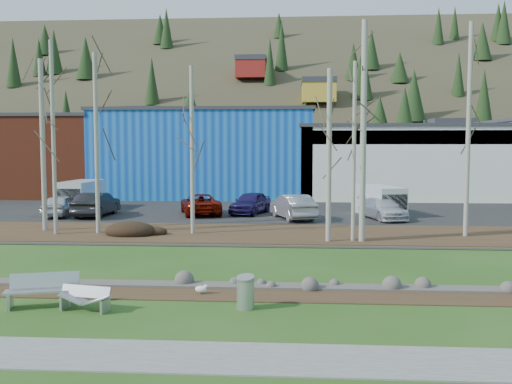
# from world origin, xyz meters

# --- Properties ---
(ground) EXTENTS (200.00, 200.00, 0.00)m
(ground) POSITION_xyz_m (0.00, 0.00, 0.00)
(ground) COLOR #224813
(ground) RESTS_ON ground
(footpath) EXTENTS (80.00, 2.00, 0.04)m
(footpath) POSITION_xyz_m (0.00, -3.50, 0.02)
(footpath) COLOR #61625D
(footpath) RESTS_ON ground
(dirt_strip) EXTENTS (80.00, 1.80, 0.03)m
(dirt_strip) POSITION_xyz_m (0.00, 2.10, 0.01)
(dirt_strip) COLOR #382616
(dirt_strip) RESTS_ON ground
(near_bank_rocks) EXTENTS (80.00, 0.80, 0.50)m
(near_bank_rocks) POSITION_xyz_m (0.00, 3.10, 0.00)
(near_bank_rocks) COLOR #47423D
(near_bank_rocks) RESTS_ON ground
(river) EXTENTS (80.00, 8.00, 0.90)m
(river) POSITION_xyz_m (0.00, 7.20, 0.00)
(river) COLOR #131D31
(river) RESTS_ON ground
(far_bank_rocks) EXTENTS (80.00, 0.80, 0.46)m
(far_bank_rocks) POSITION_xyz_m (0.00, 11.30, 0.00)
(far_bank_rocks) COLOR #47423D
(far_bank_rocks) RESTS_ON ground
(far_bank) EXTENTS (80.00, 7.00, 0.15)m
(far_bank) POSITION_xyz_m (0.00, 14.50, 0.07)
(far_bank) COLOR #382616
(far_bank) RESTS_ON ground
(parking_lot) EXTENTS (80.00, 14.00, 0.14)m
(parking_lot) POSITION_xyz_m (0.00, 25.00, 0.07)
(parking_lot) COLOR black
(parking_lot) RESTS_ON ground
(building_brick) EXTENTS (16.32, 12.24, 7.80)m
(building_brick) POSITION_xyz_m (-24.00, 39.00, 3.91)
(building_brick) COLOR maroon
(building_brick) RESTS_ON ground
(building_blue) EXTENTS (20.40, 12.24, 8.30)m
(building_blue) POSITION_xyz_m (-6.00, 39.00, 4.16)
(building_blue) COLOR #0E41AE
(building_blue) RESTS_ON ground
(building_white) EXTENTS (18.36, 12.24, 6.80)m
(building_white) POSITION_xyz_m (12.00, 38.98, 3.41)
(building_white) COLOR white
(building_white) RESTS_ON ground
(hillside) EXTENTS (160.00, 72.00, 35.00)m
(hillside) POSITION_xyz_m (0.00, 84.00, 17.50)
(hillside) COLOR #332F1D
(hillside) RESTS_ON ground
(bench_intact) EXTENTS (2.09, 1.14, 1.01)m
(bench_intact) POSITION_xyz_m (-5.13, 0.34, 0.50)
(bench_intact) COLOR #B2B5B6
(bench_intact) RESTS_ON ground
(bench_damaged) EXTENTS (1.65, 0.81, 0.70)m
(bench_damaged) POSITION_xyz_m (-3.66, 0.03, 0.35)
(bench_damaged) COLOR #B2B5B6
(bench_damaged) RESTS_ON ground
(litter_bin) EXTENTS (0.67, 0.67, 0.91)m
(litter_bin) POSITION_xyz_m (1.03, 0.52, 0.45)
(litter_bin) COLOR #B2B5B6
(litter_bin) RESTS_ON ground
(seagull) EXTENTS (0.48, 0.22, 0.34)m
(seagull) POSITION_xyz_m (-0.54, 2.04, 0.19)
(seagull) COLOR gold
(seagull) RESTS_ON ground
(dirt_mound) EXTENTS (2.68, 1.89, 0.53)m
(dirt_mound) POSITION_xyz_m (-6.22, 13.36, 0.41)
(dirt_mound) COLOR black
(dirt_mound) RESTS_ON far_bank
(birch_0) EXTENTS (0.27, 0.27, 9.46)m
(birch_0) POSITION_xyz_m (-11.47, 14.72, 4.88)
(birch_0) COLOR #B6AFA5
(birch_0) RESTS_ON far_bank
(birch_1) EXTENTS (0.21, 0.21, 10.23)m
(birch_1) POSITION_xyz_m (-10.30, 13.44, 5.26)
(birch_1) COLOR #B6AFA5
(birch_1) RESTS_ON far_bank
(birch_2) EXTENTS (0.23, 0.23, 9.63)m
(birch_2) POSITION_xyz_m (-8.13, 13.87, 4.97)
(birch_2) COLOR #B6AFA5
(birch_2) RESTS_ON far_bank
(birch_3) EXTENTS (0.22, 0.22, 8.92)m
(birch_3) POSITION_xyz_m (-3.01, 14.14, 4.61)
(birch_3) COLOR #B6AFA5
(birch_3) RESTS_ON far_bank
(birch_4) EXTENTS (0.19, 0.19, 8.81)m
(birch_4) POSITION_xyz_m (5.37, 12.26, 4.55)
(birch_4) COLOR #B6AFA5
(birch_4) RESTS_ON far_bank
(birch_5) EXTENTS (0.30, 0.30, 10.73)m
(birch_5) POSITION_xyz_m (5.80, 12.14, 5.52)
(birch_5) COLOR #B6AFA5
(birch_5) RESTS_ON far_bank
(birch_6) EXTENTS (0.26, 0.26, 8.44)m
(birch_6) POSITION_xyz_m (4.14, 12.05, 4.37)
(birch_6) COLOR #B6AFA5
(birch_6) RESTS_ON far_bank
(birch_7) EXTENTS (0.24, 0.24, 11.01)m
(birch_7) POSITION_xyz_m (11.39, 14.13, 5.65)
(birch_7) COLOR #B6AFA5
(birch_7) RESTS_ON far_bank
(car_0) EXTENTS (2.17, 4.45, 1.46)m
(car_0) POSITION_xyz_m (-13.23, 21.11, 0.87)
(car_0) COLOR silver
(car_0) RESTS_ON parking_lot
(car_1) EXTENTS (1.83, 4.92, 1.61)m
(car_1) POSITION_xyz_m (-10.84, 21.24, 0.94)
(car_1) COLOR black
(car_1) RESTS_ON parking_lot
(car_2) EXTENTS (3.73, 5.64, 1.44)m
(car_2) POSITION_xyz_m (-4.01, 22.68, 0.86)
(car_2) COLOR maroon
(car_2) RESTS_ON parking_lot
(car_3) EXTENTS (3.04, 4.82, 1.53)m
(car_3) POSITION_xyz_m (-0.60, 23.29, 0.91)
(car_3) COLOR #241955
(car_3) RESTS_ON parking_lot
(car_4) EXTENTS (3.21, 5.13, 1.60)m
(car_4) POSITION_xyz_m (2.34, 20.70, 0.94)
(car_4) COLOR #AAA9AB
(car_4) RESTS_ON parking_lot
(car_5) EXTENTS (3.11, 4.99, 1.35)m
(car_5) POSITION_xyz_m (8.15, 21.01, 0.81)
(car_5) COLOR silver
(car_5) RESTS_ON parking_lot
(van_white) EXTENTS (3.16, 4.88, 1.98)m
(van_white) POSITION_xyz_m (8.31, 22.99, 1.13)
(van_white) COLOR white
(van_white) RESTS_ON parking_lot
(van_grey) EXTENTS (2.12, 4.88, 2.12)m
(van_grey) POSITION_xyz_m (-13.46, 25.13, 1.20)
(van_grey) COLOR silver
(van_grey) RESTS_ON parking_lot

